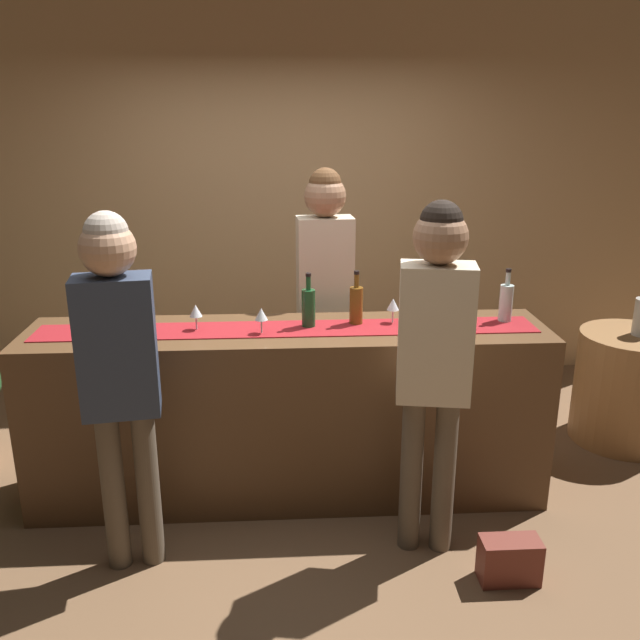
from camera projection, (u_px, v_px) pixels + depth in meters
name	position (u px, v px, depth m)	size (l,w,h in m)	color
ground_plane	(290.00, 490.00, 3.96)	(10.00, 10.00, 0.00)	brown
back_wall	(284.00, 198.00, 5.33)	(6.00, 0.12, 2.90)	tan
bar_counter	(289.00, 413.00, 3.81)	(2.84, 0.60, 0.99)	#543821
counter_runner_cloth	(288.00, 329.00, 3.66)	(2.70, 0.28, 0.01)	maroon
wine_bottle_amber	(356.00, 304.00, 3.71)	(0.07, 0.07, 0.30)	brown
wine_bottle_green	(309.00, 307.00, 3.66)	(0.07, 0.07, 0.30)	#194723
wine_bottle_clear	(506.00, 302.00, 3.76)	(0.07, 0.07, 0.30)	#B2C6C1
wine_glass_near_customer	(196.00, 312.00, 3.61)	(0.07, 0.07, 0.14)	silver
wine_glass_mid_counter	(393.00, 305.00, 3.73)	(0.07, 0.07, 0.14)	silver
wine_glass_far_end	(261.00, 315.00, 3.55)	(0.07, 0.07, 0.14)	silver
bartender	(325.00, 278.00, 4.18)	(0.35, 0.25, 1.80)	#26262B
customer_sipping	(435.00, 343.00, 3.13)	(0.37, 0.25, 1.76)	brown
customer_browsing	(118.00, 358.00, 3.01)	(0.36, 0.25, 1.73)	brown
round_side_table	(628.00, 387.00, 4.46)	(0.68, 0.68, 0.74)	olive
handbag	(509.00, 560.00, 3.18)	(0.28, 0.14, 0.22)	brown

